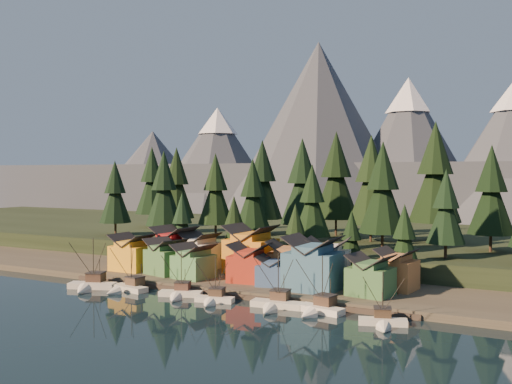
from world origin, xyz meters
The scene contains 45 objects.
ground centered at (0.00, 0.00, 0.00)m, with size 500.00×500.00×0.00m, color black.
shore_strip centered at (0.00, 40.00, 0.75)m, with size 400.00×50.00×1.50m, color #3E382D.
hillside centered at (0.00, 90.00, 3.00)m, with size 420.00×100.00×6.00m, color black.
dock centered at (0.00, 16.50, 0.50)m, with size 80.00×4.00×1.00m, color #453A31.
mountain_ridge centered at (-4.20, 213.59, 26.06)m, with size 560.00×190.00×90.00m.
boat_0 centered at (-29.66, 7.68, 2.37)m, with size 11.05×11.58×12.40m.
boat_1 centered at (-21.17, 9.55, 2.17)m, with size 9.28×9.86×11.07m.
boat_2 centered at (-7.86, 10.51, 1.94)m, with size 9.49×9.91×10.34m.
boat_3 centered at (1.04, 9.43, 1.95)m, with size 8.20×8.69×9.85m.
boat_4 centered at (13.85, 10.87, 2.14)m, with size 10.49×11.24×11.48m.
boat_5 centered at (22.36, 11.03, 2.33)m, with size 9.30×9.91×11.59m.
boat_6 centered at (35.07, 8.37, 1.92)m, with size 8.69×9.14×9.93m.
house_front_0 centered at (-32.03, 24.44, 6.16)m, with size 8.91×8.42×8.87m.
house_front_1 centered at (-21.49, 24.05, 5.91)m, with size 9.82×9.59×8.39m.
house_front_2 centered at (-12.70, 22.83, 5.57)m, with size 8.92×8.97×7.74m.
house_front_3 centered at (0.56, 25.07, 5.93)m, with size 9.28×8.95×8.43m.
house_front_4 centered at (7.01, 23.75, 4.85)m, with size 7.34×7.73×6.39m.
house_front_5 centered at (16.32, 23.44, 7.31)m, with size 10.62×9.68×11.05m.
house_front_6 centered at (28.32, 23.77, 5.71)m, with size 9.02×8.64×8.01m.
house_back_0 centered at (-25.67, 33.21, 6.91)m, with size 10.15×9.80×10.30m.
house_back_1 centered at (-18.38, 34.08, 6.23)m, with size 8.95×9.03×9.01m.
house_back_2 centered at (-4.32, 34.77, 7.53)m, with size 11.22×10.38×11.48m.
house_back_3 centered at (6.93, 31.34, 6.08)m, with size 9.86×9.11×8.72m.
house_back_4 centered at (16.64, 31.39, 6.66)m, with size 10.70×10.43×9.82m.
house_back_5 centered at (31.44, 31.64, 5.94)m, with size 8.48×8.56×8.45m.
tree_hill_0 centered at (-62.00, 52.00, 18.76)m, with size 10.02×10.02×23.35m.
tree_hill_1 centered at (-50.00, 68.00, 21.26)m, with size 11.98×11.98×27.91m.
tree_hill_2 centered at (-40.00, 48.00, 20.15)m, with size 11.11×11.11×25.89m.
tree_hill_3 centered at (-30.00, 60.00, 19.87)m, with size 10.90×10.90×25.38m.
tree_hill_4 centered at (-22.00, 75.00, 22.33)m, with size 12.82×12.82×29.86m.
tree_hill_5 centered at (-12.00, 50.00, 18.78)m, with size 10.04×10.04×23.39m.
tree_hill_6 centered at (-4.00, 65.00, 22.08)m, with size 12.63×12.63×29.42m.
tree_hill_7 centered at (6.00, 48.00, 17.84)m, with size 9.30×9.30×21.66m.
tree_hill_8 centered at (14.00, 72.00, 22.49)m, with size 12.95×12.95×30.17m.
tree_hill_9 centered at (22.00, 55.00, 20.97)m, with size 11.76×11.76×27.39m.
tree_hill_10 centered at (30.00, 80.00, 24.60)m, with size 14.60×14.60×34.02m.
tree_hill_11 centered at (38.00, 50.00, 17.18)m, with size 8.79×8.79×20.47m.
tree_hill_12 centered at (46.00, 66.00, 20.46)m, with size 11.36×11.36×26.45m.
tree_hill_15 centered at (0.00, 82.00, 23.64)m, with size 13.85×13.85×32.26m.
tree_hill_16 centered at (-68.00, 78.00, 21.77)m, with size 12.38×12.38×28.84m.
tree_shore_0 centered at (-28.00, 40.00, 11.77)m, with size 8.07×8.07×18.80m.
tree_shore_1 centered at (-12.00, 40.00, 11.45)m, with size 7.82×7.82×18.21m.
tree_shore_2 centered at (5.00, 40.00, 10.60)m, with size 7.16×7.16×16.67m.
tree_shore_3 centered at (19.00, 40.00, 9.98)m, with size 6.66×6.66×15.53m.
tree_shore_4 centered at (31.00, 40.00, 10.93)m, with size 7.41×7.41×17.27m.
Camera 1 is at (60.44, -84.59, 25.66)m, focal length 40.00 mm.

